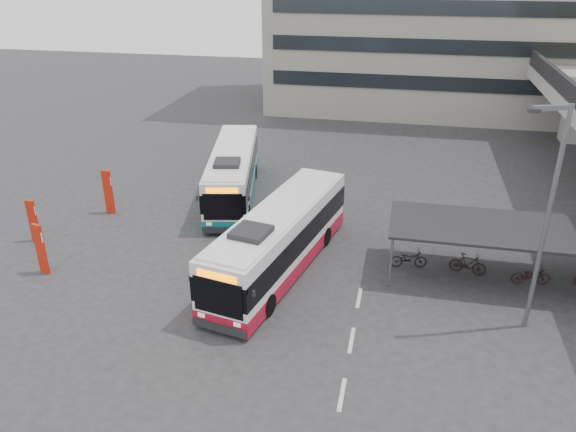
% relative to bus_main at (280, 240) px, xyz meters
% --- Properties ---
extents(ground, '(120.00, 120.00, 0.00)m').
position_rel_bus_main_xyz_m(ground, '(1.37, -1.70, -1.54)').
color(ground, '#28282B').
rests_on(ground, ground).
extents(bike_shelter, '(10.00, 4.00, 2.54)m').
position_rel_bus_main_xyz_m(bike_shelter, '(9.82, 1.30, 0.10)').
color(bike_shelter, '#595B60').
rests_on(bike_shelter, ground).
extents(road_markings, '(0.15, 7.60, 0.01)m').
position_rel_bus_main_xyz_m(road_markings, '(3.87, -4.70, -1.53)').
color(road_markings, beige).
rests_on(road_markings, ground).
extents(bus_main, '(4.65, 11.46, 3.31)m').
position_rel_bus_main_xyz_m(bus_main, '(0.00, 0.00, 0.00)').
color(bus_main, white).
rests_on(bus_main, ground).
extents(bus_teal, '(4.53, 11.16, 3.22)m').
position_rel_bus_main_xyz_m(bus_teal, '(-4.69, 7.99, -0.04)').
color(bus_teal, white).
rests_on(bus_teal, ground).
extents(pedestrian, '(0.52, 0.72, 1.83)m').
position_rel_bus_main_xyz_m(pedestrian, '(-0.84, -1.30, -0.62)').
color(pedestrian, black).
rests_on(pedestrian, ground).
extents(lamp_post, '(1.52, 0.64, 8.89)m').
position_rel_bus_main_xyz_m(lamp_post, '(10.37, -2.39, 3.53)').
color(lamp_post, '#595B60').
rests_on(lamp_post, ground).
extents(sign_totem_south, '(0.53, 0.31, 2.48)m').
position_rel_bus_main_xyz_m(sign_totem_south, '(-10.54, -2.62, -0.25)').
color(sign_totem_south, '#B31C0B').
rests_on(sign_totem_south, ground).
extents(sign_totem_mid, '(0.49, 0.16, 2.27)m').
position_rel_bus_main_xyz_m(sign_totem_mid, '(-12.87, 0.17, -0.36)').
color(sign_totem_mid, '#B31C0B').
rests_on(sign_totem_mid, ground).
extents(sign_totem_north, '(0.56, 0.25, 2.58)m').
position_rel_bus_main_xyz_m(sign_totem_north, '(-10.84, 4.17, -0.21)').
color(sign_totem_north, '#B31C0B').
rests_on(sign_totem_north, ground).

